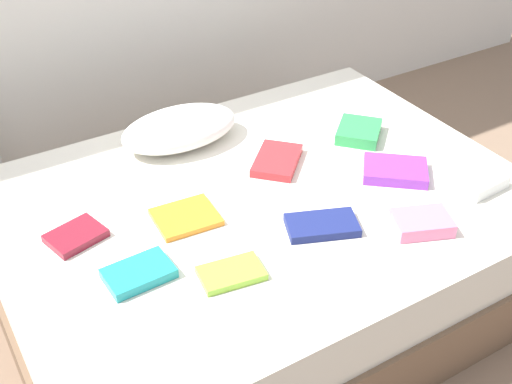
# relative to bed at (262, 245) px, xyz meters

# --- Properties ---
(ground_plane) EXTENTS (8.00, 8.00, 0.00)m
(ground_plane) POSITION_rel_bed_xyz_m (0.00, 0.00, -0.25)
(ground_plane) COLOR #7F6651
(bed) EXTENTS (2.00, 1.50, 0.50)m
(bed) POSITION_rel_bed_xyz_m (0.00, 0.00, 0.00)
(bed) COLOR brown
(bed) RESTS_ON ground
(pillow) EXTENTS (0.51, 0.30, 0.14)m
(pillow) POSITION_rel_bed_xyz_m (-0.10, 0.50, 0.32)
(pillow) COLOR white
(pillow) RESTS_ON bed
(textbook_maroon) EXTENTS (0.21, 0.18, 0.03)m
(textbook_maroon) POSITION_rel_bed_xyz_m (-0.69, 0.11, 0.27)
(textbook_maroon) COLOR maroon
(textbook_maroon) RESTS_ON bed
(textbook_purple) EXTENTS (0.30, 0.30, 0.04)m
(textbook_purple) POSITION_rel_bed_xyz_m (0.51, -0.16, 0.27)
(textbook_purple) COLOR purple
(textbook_purple) RESTS_ON bed
(textbook_white) EXTENTS (0.19, 0.14, 0.05)m
(textbook_white) POSITION_rel_bed_xyz_m (0.74, -0.39, 0.28)
(textbook_white) COLOR white
(textbook_white) RESTS_ON bed
(textbook_teal) EXTENTS (0.22, 0.15, 0.03)m
(textbook_teal) POSITION_rel_bed_xyz_m (-0.58, -0.18, 0.27)
(textbook_teal) COLOR teal
(textbook_teal) RESTS_ON bed
(textbook_red) EXTENTS (0.29, 0.29, 0.03)m
(textbook_red) POSITION_rel_bed_xyz_m (0.16, 0.15, 0.27)
(textbook_red) COLOR red
(textbook_red) RESTS_ON bed
(textbook_orange) EXTENTS (0.23, 0.21, 0.02)m
(textbook_orange) POSITION_rel_bed_xyz_m (-0.32, 0.01, 0.26)
(textbook_orange) COLOR orange
(textbook_orange) RESTS_ON bed
(textbook_navy) EXTENTS (0.28, 0.22, 0.03)m
(textbook_navy) POSITION_rel_bed_xyz_m (0.07, -0.29, 0.27)
(textbook_navy) COLOR navy
(textbook_navy) RESTS_ON bed
(textbook_green) EXTENTS (0.27, 0.27, 0.05)m
(textbook_green) POSITION_rel_bed_xyz_m (0.58, 0.15, 0.28)
(textbook_green) COLOR green
(textbook_green) RESTS_ON bed
(textbook_lime) EXTENTS (0.22, 0.16, 0.02)m
(textbook_lime) POSITION_rel_bed_xyz_m (-0.32, -0.33, 0.27)
(textbook_lime) COLOR #8CC638
(textbook_lime) RESTS_ON bed
(textbook_pink) EXTENTS (0.24, 0.21, 0.05)m
(textbook_pink) POSITION_rel_bed_xyz_m (0.37, -0.47, 0.28)
(textbook_pink) COLOR pink
(textbook_pink) RESTS_ON bed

